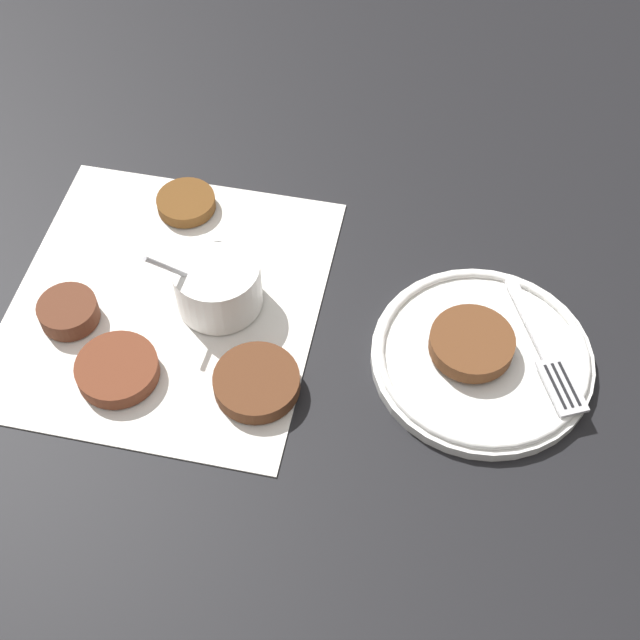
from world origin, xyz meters
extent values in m
plane|color=black|center=(0.00, 0.00, 0.00)|extent=(4.00, 4.00, 0.00)
cube|color=white|center=(0.01, -0.02, 0.00)|extent=(0.39, 0.37, 0.00)
cylinder|color=white|center=(0.01, -0.08, 0.03)|extent=(0.09, 0.09, 0.06)
cylinder|color=#C65123|center=(0.01, -0.08, 0.02)|extent=(0.07, 0.07, 0.03)
cone|color=white|center=(0.05, -0.08, 0.05)|extent=(0.02, 0.02, 0.02)
cylinder|color=silver|center=(0.00, -0.05, 0.06)|extent=(0.04, 0.06, 0.09)
cylinder|color=brown|center=(-0.01, 0.07, 0.01)|extent=(0.06, 0.06, 0.02)
cylinder|color=brown|center=(0.14, -0.03, 0.01)|extent=(0.06, 0.06, 0.01)
cylinder|color=brown|center=(-0.08, 0.02, 0.01)|extent=(0.08, 0.08, 0.02)
cylinder|color=#58321D|center=(-0.09, -0.12, 0.01)|extent=(0.08, 0.08, 0.02)
cylinder|color=white|center=(-0.06, -0.34, 0.01)|extent=(0.22, 0.22, 0.01)
torus|color=white|center=(-0.06, -0.34, 0.01)|extent=(0.21, 0.21, 0.01)
cylinder|color=brown|center=(-0.05, -0.33, 0.03)|extent=(0.08, 0.08, 0.02)
cube|color=silver|center=(-0.02, -0.39, 0.02)|extent=(0.10, 0.04, 0.00)
cube|color=silver|center=(-0.10, -0.41, 0.02)|extent=(0.07, 0.04, 0.00)
cube|color=black|center=(-0.10, -0.40, 0.02)|extent=(0.05, 0.02, 0.00)
cube|color=black|center=(-0.10, -0.41, 0.02)|extent=(0.05, 0.02, 0.00)
cube|color=black|center=(-0.10, -0.41, 0.02)|extent=(0.05, 0.02, 0.00)
camera|label=1|loc=(-0.54, -0.19, 0.73)|focal=50.00mm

